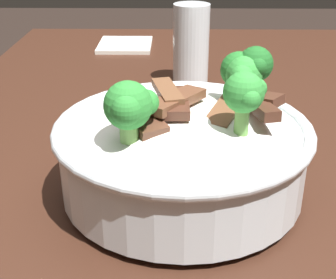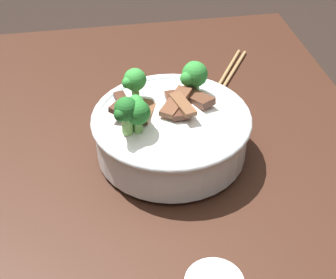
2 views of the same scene
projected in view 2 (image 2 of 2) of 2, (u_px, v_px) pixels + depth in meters
The scene contains 3 objects.
dining_table at pixel (168, 256), 0.82m from camera, with size 1.26×0.79×0.76m.
rice_bowl at pixel (170, 127), 0.82m from camera, with size 0.26×0.26×0.15m.
chopsticks_pair at pixel (229, 74), 1.06m from camera, with size 0.18×0.12×0.01m.
Camera 2 is at (-0.51, 0.09, 1.33)m, focal length 54.10 mm.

